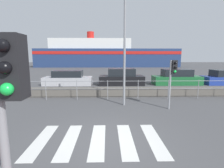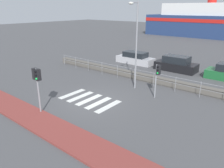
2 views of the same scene
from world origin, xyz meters
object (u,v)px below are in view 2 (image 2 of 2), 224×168
at_px(streetlamp, 135,37).
at_px(parked_car_silver, 135,58).
at_px(traffic_light_near, 37,79).
at_px(traffic_light_far, 157,74).
at_px(parked_car_black, 176,64).

distance_m(streetlamp, parked_car_silver, 9.37).
relative_size(traffic_light_near, streetlamp, 0.43).
height_order(traffic_light_near, streetlamp, streetlamp).
xyz_separation_m(traffic_light_far, parked_car_black, (-1.93, 7.93, -1.16)).
distance_m(traffic_light_near, parked_car_black, 14.90).
xyz_separation_m(traffic_light_near, streetlamp, (2.06, 7.27, 1.84)).
xyz_separation_m(traffic_light_near, parked_car_black, (2.47, 14.61, -1.61)).
distance_m(parked_car_silver, parked_car_black, 5.05).
xyz_separation_m(streetlamp, parked_car_black, (0.41, 7.34, -3.45)).
distance_m(traffic_light_near, traffic_light_far, 8.01).
relative_size(streetlamp, parked_car_silver, 1.50).
bearing_deg(parked_car_silver, streetlamp, -57.68).
bearing_deg(traffic_light_near, traffic_light_far, 56.64).
distance_m(traffic_light_far, parked_car_black, 8.24).
height_order(traffic_light_near, parked_car_black, traffic_light_near).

